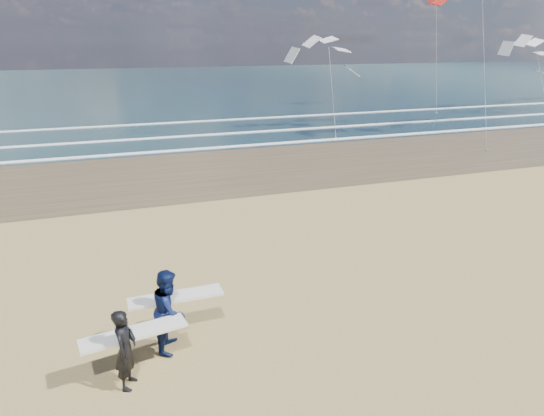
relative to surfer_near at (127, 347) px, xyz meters
name	(u,v)px	position (x,y,z in m)	size (l,w,h in m)	color
wet_sand_strip	(436,148)	(20.70, 17.35, -0.90)	(220.00, 12.00, 0.01)	#493A26
ocean	(230,83)	(20.70, 71.35, -0.89)	(220.00, 100.00, 0.02)	#182D35
foam_breakers	(361,124)	(20.70, 27.45, -0.85)	(220.00, 11.70, 0.05)	white
surfer_near	(127,347)	(0.00, 0.00, 0.00)	(2.25, 1.16, 1.77)	black
surfer_far	(170,309)	(1.02, 1.04, 0.09)	(2.21, 1.20, 1.97)	#0B1741
kite_0	(483,21)	(23.95, 18.26, 7.02)	(7.30, 4.90, 13.28)	slate
kite_1	(331,71)	(16.60, 25.25, 3.69)	(6.24, 4.79, 8.01)	slate
kite_5	(436,24)	(31.45, 33.04, 7.33)	(4.71, 4.62, 15.96)	slate
kite_7	(539,66)	(37.71, 26.03, 3.62)	(6.41, 4.80, 7.81)	slate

